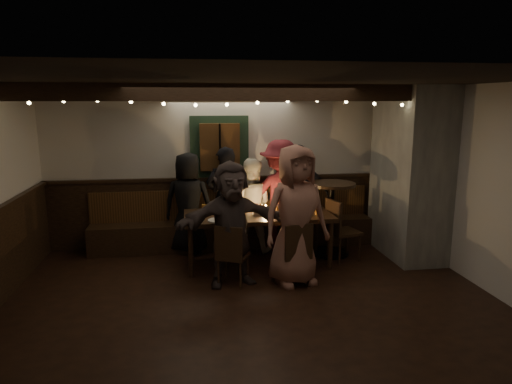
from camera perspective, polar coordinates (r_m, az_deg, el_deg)
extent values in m
cube|color=black|center=(5.58, -0.32, -14.05)|extent=(6.00, 5.00, 0.01)
cube|color=black|center=(5.04, -0.36, 13.83)|extent=(6.00, 5.00, 0.01)
cube|color=silver|center=(7.60, -3.07, 3.12)|extent=(6.00, 0.01, 2.60)
cube|color=silver|center=(6.32, 27.73, 0.13)|extent=(0.01, 5.00, 2.60)
cube|color=black|center=(7.72, -2.99, -2.44)|extent=(6.00, 0.05, 1.10)
cube|color=slate|center=(7.39, 18.67, 2.29)|extent=(0.70, 1.40, 2.60)
cube|color=black|center=(7.56, -2.78, -5.28)|extent=(4.60, 0.45, 0.45)
cube|color=#3B2610|center=(7.62, -2.95, -1.46)|extent=(4.60, 0.06, 0.50)
cube|color=#1B3121|center=(7.48, -4.58, 5.66)|extent=(0.95, 0.04, 1.00)
cube|color=#3B2610|center=(7.42, -4.55, 5.62)|extent=(0.64, 0.12, 0.76)
cube|color=black|center=(6.03, -1.76, 12.33)|extent=(6.00, 0.16, 0.22)
sphere|color=#FFE599|center=(6.25, -26.51, 9.94)|extent=(0.04, 0.04, 0.04)
sphere|color=#FFE599|center=(6.14, -22.92, 10.44)|extent=(0.04, 0.04, 0.04)
sphere|color=#FFE599|center=(6.06, -19.20, 10.76)|extent=(0.04, 0.04, 0.04)
sphere|color=#FFE599|center=(6.00, -15.36, 10.82)|extent=(0.04, 0.04, 0.04)
sphere|color=#FFE599|center=(5.97, -11.47, 10.74)|extent=(0.04, 0.04, 0.04)
sphere|color=#FFE599|center=(5.97, -7.56, 10.71)|extent=(0.04, 0.04, 0.04)
sphere|color=#FFE599|center=(5.99, -3.66, 10.85)|extent=(0.04, 0.04, 0.04)
sphere|color=#FFE599|center=(6.04, 0.19, 11.10)|extent=(0.04, 0.04, 0.04)
sphere|color=#FFE599|center=(6.11, 3.98, 11.30)|extent=(0.04, 0.04, 0.04)
sphere|color=#FFE599|center=(6.21, 7.65, 11.27)|extent=(0.04, 0.04, 0.04)
sphere|color=#FFE599|center=(6.33, 11.19, 11.01)|extent=(0.04, 0.04, 0.04)
sphere|color=#FFE599|center=(6.48, 14.57, 10.64)|extent=(0.04, 0.04, 0.04)
sphere|color=#FFE599|center=(6.64, 17.80, 10.33)|extent=(0.04, 0.04, 0.04)
sphere|color=#FFE599|center=(6.83, 20.86, 10.21)|extent=(0.04, 0.04, 0.04)
cube|color=black|center=(6.67, 0.26, -3.00)|extent=(2.14, 0.92, 0.06)
cylinder|color=black|center=(6.34, -8.15, -7.49)|extent=(0.07, 0.07, 0.70)
cylinder|color=black|center=(7.06, -8.22, -5.52)|extent=(0.07, 0.07, 0.70)
cylinder|color=black|center=(6.65, 9.28, -6.63)|extent=(0.07, 0.07, 0.70)
cylinder|color=black|center=(7.34, 7.48, -4.86)|extent=(0.07, 0.07, 0.70)
cylinder|color=#BF7226|center=(6.67, -6.50, -2.17)|extent=(0.07, 0.07, 0.14)
cylinder|color=#BF7226|center=(6.41, -2.75, -2.67)|extent=(0.07, 0.07, 0.14)
cylinder|color=silver|center=(6.75, -1.16, -1.94)|extent=(0.07, 0.07, 0.14)
cylinder|color=#BF7226|center=(6.56, 2.82, -2.34)|extent=(0.07, 0.07, 0.14)
cylinder|color=silver|center=(6.91, 4.80, -1.66)|extent=(0.07, 0.07, 0.14)
cylinder|color=#BF7226|center=(6.66, 7.70, -2.23)|extent=(0.07, 0.07, 0.14)
cylinder|color=white|center=(6.30, -4.86, -3.54)|extent=(0.27, 0.27, 0.02)
cube|color=#B2B2B7|center=(6.61, 0.33, -2.63)|extent=(0.16, 0.10, 0.05)
cylinder|color=#990C0C|center=(6.59, 0.06, -2.17)|extent=(0.04, 0.04, 0.16)
cylinder|color=gold|center=(6.60, 0.59, -2.15)|extent=(0.04, 0.04, 0.16)
cylinder|color=silver|center=(6.72, 1.22, -2.26)|extent=(0.05, 0.05, 0.08)
sphere|color=#FFB24C|center=(6.71, 1.22, -1.75)|extent=(0.03, 0.03, 0.03)
cube|color=black|center=(6.06, -2.89, -8.01)|extent=(0.49, 0.49, 0.04)
cube|color=black|center=(5.83, -3.46, -6.39)|extent=(0.35, 0.19, 0.43)
cylinder|color=black|center=(6.21, -1.08, -9.43)|extent=(0.03, 0.03, 0.36)
cylinder|color=black|center=(5.95, -1.96, -10.42)|extent=(0.03, 0.03, 0.36)
cylinder|color=black|center=(6.31, -3.73, -9.14)|extent=(0.03, 0.03, 0.36)
cylinder|color=black|center=(6.04, -4.72, -10.09)|extent=(0.03, 0.03, 0.36)
cube|color=black|center=(6.10, 4.69, -7.80)|extent=(0.44, 0.44, 0.04)
cube|color=black|center=(5.87, 5.40, -6.14)|extent=(0.38, 0.10, 0.44)
cylinder|color=black|center=(6.36, 5.40, -8.95)|extent=(0.03, 0.03, 0.37)
cylinder|color=black|center=(6.10, 6.60, -9.89)|extent=(0.03, 0.03, 0.37)
cylinder|color=black|center=(6.25, 2.78, -9.29)|extent=(0.03, 0.03, 0.37)
cylinder|color=black|center=(5.98, 3.88, -10.27)|extent=(0.03, 0.03, 0.37)
cube|color=black|center=(7.06, 10.92, -4.92)|extent=(0.51, 0.51, 0.04)
cube|color=black|center=(6.89, 9.66, -3.01)|extent=(0.14, 0.42, 0.49)
cylinder|color=black|center=(7.08, 12.79, -6.87)|extent=(0.04, 0.04, 0.41)
cylinder|color=black|center=(6.90, 10.41, -7.26)|extent=(0.04, 0.04, 0.41)
cylinder|color=black|center=(7.35, 11.27, -6.12)|extent=(0.04, 0.04, 0.41)
cylinder|color=black|center=(7.18, 8.95, -6.47)|extent=(0.04, 0.04, 0.41)
cylinder|color=black|center=(7.39, 9.22, -7.50)|extent=(0.58, 0.58, 0.03)
cylinder|color=black|center=(7.24, 9.36, -3.41)|extent=(0.08, 0.08, 1.12)
cylinder|color=black|center=(7.12, 9.51, 0.96)|extent=(0.72, 0.72, 0.04)
imported|color=black|center=(7.26, -8.45, -1.38)|extent=(0.88, 0.69, 1.60)
imported|color=black|center=(7.34, -3.83, -0.84)|extent=(0.64, 0.44, 1.68)
imported|color=silver|center=(7.29, -0.73, -1.63)|extent=(0.87, 0.77, 1.50)
imported|color=maroon|center=(7.32, 3.07, -0.44)|extent=(1.21, 0.77, 1.79)
imported|color=black|center=(7.49, 5.38, -0.55)|extent=(1.05, 0.57, 1.70)
imported|color=#3F3331|center=(5.93, -3.06, -3.98)|extent=(1.58, 0.75, 1.64)
imported|color=#996554|center=(5.95, 4.96, -2.94)|extent=(1.02, 0.79, 1.85)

